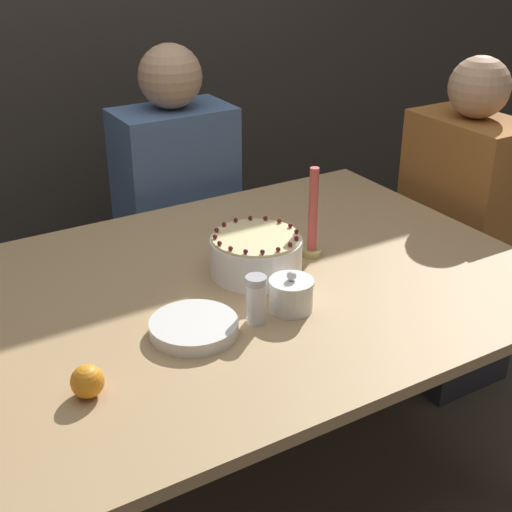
# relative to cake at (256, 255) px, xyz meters

# --- Properties ---
(ground_plane) EXTENTS (12.00, 12.00, 0.00)m
(ground_plane) POSITION_rel_cake_xyz_m (-0.11, -0.02, -0.78)
(ground_plane) COLOR #4C4238
(dining_table) EXTENTS (1.63, 1.12, 0.72)m
(dining_table) POSITION_rel_cake_xyz_m (-0.11, -0.02, -0.14)
(dining_table) COLOR tan
(dining_table) RESTS_ON ground_plane
(cake) EXTENTS (0.24, 0.24, 0.12)m
(cake) POSITION_rel_cake_xyz_m (0.00, 0.00, 0.00)
(cake) COLOR white
(cake) RESTS_ON dining_table
(sugar_bowl) EXTENTS (0.11, 0.11, 0.10)m
(sugar_bowl) POSITION_rel_cake_xyz_m (-0.03, -0.21, -0.01)
(sugar_bowl) COLOR white
(sugar_bowl) RESTS_ON dining_table
(sugar_shaker) EXTENTS (0.05, 0.05, 0.12)m
(sugar_shaker) POSITION_rel_cake_xyz_m (-0.13, -0.21, 0.01)
(sugar_shaker) COLOR white
(sugar_shaker) RESTS_ON dining_table
(plate_stack) EXTENTS (0.20, 0.20, 0.03)m
(plate_stack) POSITION_rel_cake_xyz_m (-0.27, -0.18, -0.04)
(plate_stack) COLOR white
(plate_stack) RESTS_ON dining_table
(candle) EXTENTS (0.06, 0.06, 0.26)m
(candle) POSITION_rel_cake_xyz_m (0.19, 0.01, 0.05)
(candle) COLOR tan
(candle) RESTS_ON dining_table
(orange_fruit_0) EXTENTS (0.07, 0.07, 0.07)m
(orange_fruit_0) POSITION_rel_cake_xyz_m (-0.55, -0.28, -0.02)
(orange_fruit_0) COLOR orange
(orange_fruit_0) RESTS_ON dining_table
(person_man_blue_shirt) EXTENTS (0.40, 0.34, 1.20)m
(person_man_blue_shirt) POSITION_rel_cake_xyz_m (0.11, 0.73, -0.25)
(person_man_blue_shirt) COLOR #473D33
(person_man_blue_shirt) RESTS_ON ground_plane
(person_woman_floral) EXTENTS (0.34, 0.40, 1.18)m
(person_woman_floral) POSITION_rel_cake_xyz_m (0.91, 0.14, -0.27)
(person_woman_floral) COLOR #2D2D38
(person_woman_floral) RESTS_ON ground_plane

